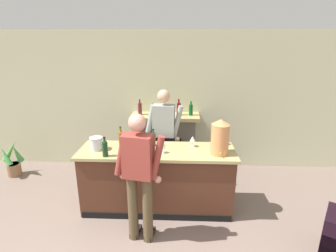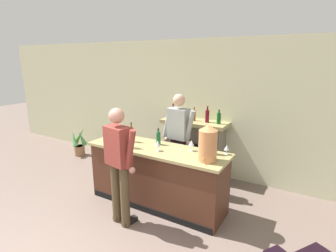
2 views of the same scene
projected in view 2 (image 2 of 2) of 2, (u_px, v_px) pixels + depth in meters
The scene contains 16 objects.
wall_back_panel at pixel (199, 108), 5.39m from camera, with size 12.00×0.07×2.75m.
bar_counter at pixel (157, 176), 4.29m from camera, with size 2.33×0.72×0.98m.
fireplace_stone at pixel (194, 148), 5.35m from camera, with size 1.33×0.52×1.48m.
potted_plant_corner at pixel (79, 144), 6.54m from camera, with size 0.44×0.47×0.69m.
person_customer at pixel (119, 162), 3.65m from camera, with size 0.65×0.36×1.73m.
person_bartender at pixel (178, 138), 4.64m from camera, with size 0.66×0.32×1.78m.
copper_dispenser at pixel (208, 143), 3.57m from camera, with size 0.26×0.30×0.52m.
ice_bucket_steel at pixel (112, 134), 4.56m from camera, with size 0.19×0.19×0.19m.
wine_bottle_port_short at pixel (158, 137), 4.30m from camera, with size 0.07×0.07×0.27m.
wine_bottle_merlot_tall at pixel (112, 138), 4.26m from camera, with size 0.08×0.08×0.29m.
wine_bottle_chardonnay_pale at pixel (131, 133), 4.45m from camera, with size 0.07×0.07×0.34m.
wine_bottle_cabernet_heavy at pixel (215, 146), 3.86m from camera, with size 0.08×0.08×0.27m.
wine_bottle_rose_blush at pixel (129, 138), 4.14m from camera, with size 0.08×0.08×0.35m.
wine_glass_front_left at pixel (158, 144), 4.01m from camera, with size 0.08×0.08×0.17m.
wine_glass_near_bucket at pixel (191, 143), 4.01m from camera, with size 0.09×0.09×0.17m.
wine_glass_by_dispenser at pixel (227, 148), 3.85m from camera, with size 0.08×0.08×0.15m.
Camera 2 is at (2.12, -1.26, 2.36)m, focal length 28.00 mm.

